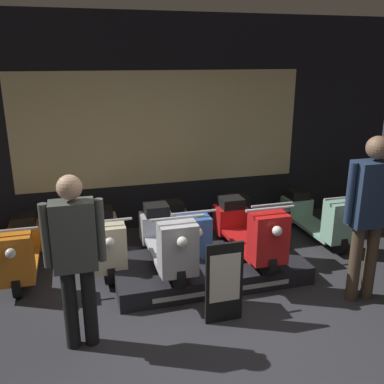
{
  "coord_description": "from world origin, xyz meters",
  "views": [
    {
      "loc": [
        -1.31,
        -3.11,
        2.58
      ],
      "look_at": [
        0.07,
        1.77,
        0.98
      ],
      "focal_mm": 40.0,
      "sensor_mm": 36.0,
      "label": 1
    }
  ],
  "objects": [
    {
      "name": "scooter_backrow_4",
      "position": [
        2.08,
        2.1,
        0.32
      ],
      "size": [
        0.56,
        1.6,
        0.81
      ],
      "color": "black",
      "rests_on": "ground_plane"
    },
    {
      "name": "scooter_backrow_2",
      "position": [
        0.02,
        2.1,
        0.32
      ],
      "size": [
        0.56,
        1.6,
        0.81
      ],
      "color": "black",
      "rests_on": "ground_plane"
    },
    {
      "name": "scooter_display_right",
      "position": [
        0.68,
        1.41,
        0.55
      ],
      "size": [
        0.56,
        1.6,
        0.81
      ],
      "color": "black",
      "rests_on": "display_platform"
    },
    {
      "name": "display_platform",
      "position": [
        0.17,
        1.43,
        0.11
      ],
      "size": [
        2.29,
        1.2,
        0.22
      ],
      "color": "black",
      "rests_on": "ground_plane"
    },
    {
      "name": "ground_plane",
      "position": [
        0.0,
        0.0,
        0.0
      ],
      "size": [
        30.0,
        30.0,
        0.0
      ],
      "primitive_type": "plane",
      "color": "#2D2D33"
    },
    {
      "name": "person_left_browsing",
      "position": [
        -1.37,
        0.45,
        0.95
      ],
      "size": [
        0.54,
        0.21,
        1.65
      ],
      "color": "black",
      "rests_on": "ground_plane"
    },
    {
      "name": "person_right_browsing",
      "position": [
        1.63,
        0.45,
        1.1
      ],
      "size": [
        0.6,
        0.25,
        1.83
      ],
      "color": "#473828",
      "rests_on": "ground_plane"
    },
    {
      "name": "shop_wall_back",
      "position": [
        0.0,
        3.22,
        1.6
      ],
      "size": [
        7.89,
        0.09,
        3.2
      ],
      "color": "black",
      "rests_on": "ground_plane"
    },
    {
      "name": "scooter_backrow_3",
      "position": [
        1.05,
        2.1,
        0.32
      ],
      "size": [
        0.56,
        1.6,
        0.81
      ],
      "color": "black",
      "rests_on": "ground_plane"
    },
    {
      "name": "scooter_backrow_1",
      "position": [
        -1.01,
        2.1,
        0.32
      ],
      "size": [
        0.56,
        1.6,
        0.81
      ],
      "color": "black",
      "rests_on": "ground_plane"
    },
    {
      "name": "scooter_backrow_0",
      "position": [
        -2.04,
        2.1,
        0.32
      ],
      "size": [
        0.56,
        1.6,
        0.81
      ],
      "color": "black",
      "rests_on": "ground_plane"
    },
    {
      "name": "price_sign_board",
      "position": [
        0.03,
        0.45,
        0.44
      ],
      "size": [
        0.39,
        0.04,
        0.86
      ],
      "color": "black",
      "rests_on": "ground_plane"
    },
    {
      "name": "scooter_display_left",
      "position": [
        -0.35,
        1.41,
        0.55
      ],
      "size": [
        0.56,
        1.6,
        0.81
      ],
      "color": "black",
      "rests_on": "display_platform"
    }
  ]
}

